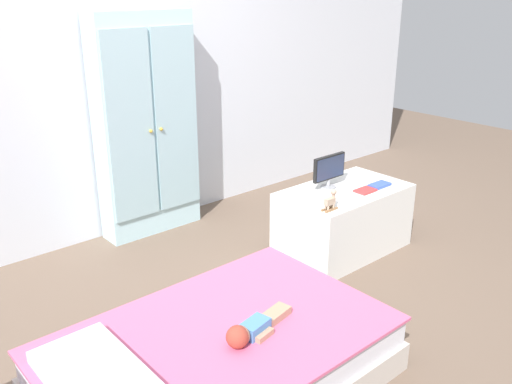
{
  "coord_description": "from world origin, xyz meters",
  "views": [
    {
      "loc": [
        -1.71,
        -1.87,
        1.69
      ],
      "look_at": [
        0.21,
        0.34,
        0.58
      ],
      "focal_mm": 38.78,
      "sensor_mm": 36.0,
      "label": 1
    }
  ],
  "objects_px": {
    "tv_monitor": "(329,169)",
    "rocking_horse_toy": "(331,200)",
    "bed": "(220,361)",
    "wardrobe": "(147,126)",
    "tv_stand": "(343,220)",
    "book_red": "(365,191)",
    "doll": "(249,331)",
    "book_blue": "(379,185)"
  },
  "relations": [
    {
      "from": "doll",
      "to": "rocking_horse_toy",
      "type": "distance_m",
      "value": 1.16
    },
    {
      "from": "wardrobe",
      "to": "book_blue",
      "type": "height_order",
      "value": "wardrobe"
    },
    {
      "from": "tv_stand",
      "to": "tv_monitor",
      "type": "distance_m",
      "value": 0.36
    },
    {
      "from": "bed",
      "to": "rocking_horse_toy",
      "type": "bearing_deg",
      "value": 18.33
    },
    {
      "from": "tv_monitor",
      "to": "rocking_horse_toy",
      "type": "height_order",
      "value": "tv_monitor"
    },
    {
      "from": "wardrobe",
      "to": "tv_stand",
      "type": "relative_size",
      "value": 1.8
    },
    {
      "from": "wardrobe",
      "to": "book_red",
      "type": "bearing_deg",
      "value": -55.94
    },
    {
      "from": "wardrobe",
      "to": "bed",
      "type": "bearing_deg",
      "value": -111.82
    },
    {
      "from": "tv_stand",
      "to": "rocking_horse_toy",
      "type": "distance_m",
      "value": 0.47
    },
    {
      "from": "bed",
      "to": "wardrobe",
      "type": "xyz_separation_m",
      "value": [
        0.67,
        1.68,
        0.63
      ]
    },
    {
      "from": "bed",
      "to": "rocking_horse_toy",
      "type": "xyz_separation_m",
      "value": [
        1.12,
        0.37,
        0.36
      ]
    },
    {
      "from": "tv_stand",
      "to": "rocking_horse_toy",
      "type": "relative_size",
      "value": 6.85
    },
    {
      "from": "wardrobe",
      "to": "rocking_horse_toy",
      "type": "relative_size",
      "value": 12.31
    },
    {
      "from": "tv_stand",
      "to": "wardrobe",
      "type": "bearing_deg",
      "value": 124.53
    },
    {
      "from": "bed",
      "to": "book_blue",
      "type": "relative_size",
      "value": 9.56
    },
    {
      "from": "tv_monitor",
      "to": "rocking_horse_toy",
      "type": "relative_size",
      "value": 2.17
    },
    {
      "from": "wardrobe",
      "to": "tv_stand",
      "type": "xyz_separation_m",
      "value": [
        0.78,
        -1.13,
        -0.55
      ]
    },
    {
      "from": "wardrobe",
      "to": "book_red",
      "type": "relative_size",
      "value": 11.41
    },
    {
      "from": "bed",
      "to": "doll",
      "type": "bearing_deg",
      "value": -56.67
    },
    {
      "from": "book_blue",
      "to": "wardrobe",
      "type": "bearing_deg",
      "value": 128.43
    },
    {
      "from": "wardrobe",
      "to": "tv_monitor",
      "type": "height_order",
      "value": "wardrobe"
    },
    {
      "from": "book_red",
      "to": "bed",
      "type": "bearing_deg",
      "value": -164.23
    },
    {
      "from": "bed",
      "to": "tv_stand",
      "type": "relative_size",
      "value": 1.72
    },
    {
      "from": "book_red",
      "to": "tv_stand",
      "type": "bearing_deg",
      "value": 119.08
    },
    {
      "from": "book_red",
      "to": "rocking_horse_toy",
      "type": "bearing_deg",
      "value": -171.69
    },
    {
      "from": "bed",
      "to": "tv_monitor",
      "type": "distance_m",
      "value": 1.58
    },
    {
      "from": "wardrobe",
      "to": "book_blue",
      "type": "xyz_separation_m",
      "value": [
        0.99,
        -1.25,
        -0.32
      ]
    },
    {
      "from": "rocking_horse_toy",
      "to": "book_red",
      "type": "bearing_deg",
      "value": 8.31
    },
    {
      "from": "doll",
      "to": "tv_stand",
      "type": "relative_size",
      "value": 0.46
    },
    {
      "from": "doll",
      "to": "tv_stand",
      "type": "xyz_separation_m",
      "value": [
        1.38,
        0.65,
        -0.1
      ]
    },
    {
      "from": "doll",
      "to": "tv_stand",
      "type": "height_order",
      "value": "tv_stand"
    },
    {
      "from": "book_red",
      "to": "book_blue",
      "type": "bearing_deg",
      "value": 0.0
    },
    {
      "from": "tv_stand",
      "to": "book_red",
      "type": "bearing_deg",
      "value": -60.92
    },
    {
      "from": "wardrobe",
      "to": "rocking_horse_toy",
      "type": "height_order",
      "value": "wardrobe"
    },
    {
      "from": "bed",
      "to": "wardrobe",
      "type": "relative_size",
      "value": 0.96
    },
    {
      "from": "bed",
      "to": "tv_stand",
      "type": "distance_m",
      "value": 1.55
    },
    {
      "from": "tv_stand",
      "to": "tv_monitor",
      "type": "bearing_deg",
      "value": 125.86
    },
    {
      "from": "doll",
      "to": "rocking_horse_toy",
      "type": "relative_size",
      "value": 3.14
    },
    {
      "from": "rocking_horse_toy",
      "to": "tv_stand",
      "type": "bearing_deg",
      "value": 27.34
    },
    {
      "from": "doll",
      "to": "wardrobe",
      "type": "height_order",
      "value": "wardrobe"
    },
    {
      "from": "doll",
      "to": "wardrobe",
      "type": "distance_m",
      "value": 1.94
    },
    {
      "from": "bed",
      "to": "tv_stand",
      "type": "height_order",
      "value": "tv_stand"
    }
  ]
}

